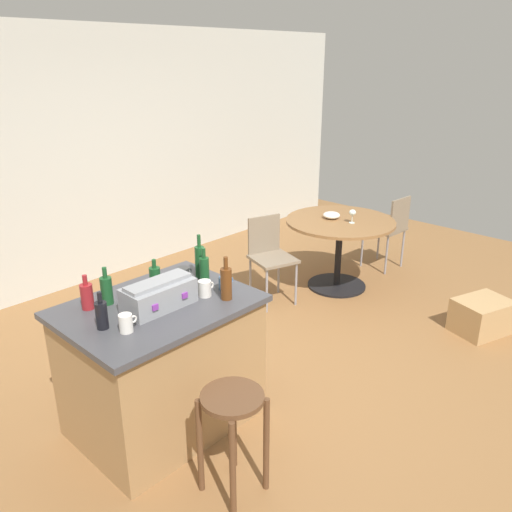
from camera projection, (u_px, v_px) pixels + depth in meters
ground_plane at (293, 364)px, 4.28m from camera, size 8.80×8.80×0.00m
back_wall at (95, 158)px, 5.59m from camera, size 8.00×0.10×2.70m
kitchen_island at (162, 365)px, 3.45m from camera, size 1.20×0.89×0.91m
wooden_stool at (233, 420)px, 2.87m from camera, size 0.36×0.36×0.66m
dining_table at (339, 236)px, 5.52m from camera, size 1.15×1.15×0.76m
folding_chair_near at (390, 226)px, 6.03m from camera, size 0.42×0.42×0.88m
folding_chair_far at (270, 253)px, 5.23m from camera, size 0.50×0.50×0.88m
toolbox at (159, 295)px, 3.21m from camera, size 0.45×0.23×0.18m
bottle_0 at (155, 278)px, 3.47m from camera, size 0.07×0.07×0.21m
bottle_1 at (204, 270)px, 3.56m from camera, size 0.07×0.07×0.25m
bottle_2 at (87, 296)px, 3.19m from camera, size 0.08×0.08×0.22m
bottle_3 at (226, 283)px, 3.31m from camera, size 0.07×0.07×0.29m
bottle_4 at (102, 315)px, 2.96m from camera, size 0.07×0.07×0.23m
bottle_5 at (200, 261)px, 3.64m from camera, size 0.07×0.07×0.32m
bottle_6 at (107, 290)px, 3.26m from camera, size 0.07×0.07×0.25m
cup_0 at (183, 274)px, 3.61m from camera, size 0.12×0.09×0.09m
cup_1 at (126, 323)px, 2.94m from camera, size 0.11×0.08×0.11m
cup_2 at (225, 283)px, 3.48m from camera, size 0.12×0.08×0.09m
cup_3 at (205, 288)px, 3.38m from camera, size 0.12×0.09×0.11m
wine_glass at (353, 213)px, 5.32m from camera, size 0.07×0.07×0.14m
serving_bowl at (332, 215)px, 5.50m from camera, size 0.18×0.18×0.07m
cardboard_box at (482, 316)px, 4.74m from camera, size 0.58×0.51×0.31m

